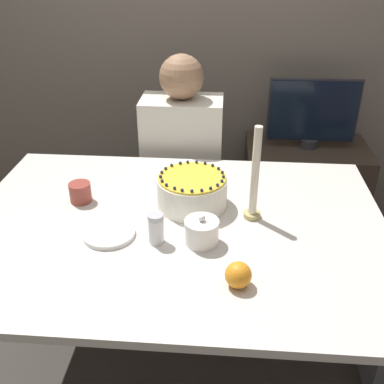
{
  "coord_description": "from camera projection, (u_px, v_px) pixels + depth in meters",
  "views": [
    {
      "loc": [
        0.17,
        -1.35,
        1.67
      ],
      "look_at": [
        0.05,
        0.14,
        0.82
      ],
      "focal_mm": 42.0,
      "sensor_mm": 36.0,
      "label": 1
    }
  ],
  "objects": [
    {
      "name": "candle",
      "position": [
        255.0,
        181.0,
        1.59
      ],
      "size": [
        0.06,
        0.06,
        0.36
      ],
      "color": "tan",
      "rests_on": "dining_table"
    },
    {
      "name": "plate_stack",
      "position": [
        109.0,
        233.0,
        1.56
      ],
      "size": [
        0.18,
        0.18,
        0.02
      ],
      "color": "white",
      "rests_on": "dining_table"
    },
    {
      "name": "side_cabinet",
      "position": [
        302.0,
        191.0,
        2.79
      ],
      "size": [
        0.71,
        0.45,
        0.59
      ],
      "color": "#382D23",
      "rests_on": "ground_plane"
    },
    {
      "name": "dining_table",
      "position": [
        175.0,
        246.0,
        1.67
      ],
      "size": [
        1.54,
        1.1,
        0.76
      ],
      "color": "beige",
      "rests_on": "ground_plane"
    },
    {
      "name": "cup",
      "position": [
        80.0,
        192.0,
        1.75
      ],
      "size": [
        0.08,
        0.08,
        0.08
      ],
      "color": "#993D33",
      "rests_on": "dining_table"
    },
    {
      "name": "cake",
      "position": [
        192.0,
        191.0,
        1.71
      ],
      "size": [
        0.27,
        0.27,
        0.14
      ],
      "color": "white",
      "rests_on": "dining_table"
    },
    {
      "name": "orange_fruit_0",
      "position": [
        238.0,
        275.0,
        1.32
      ],
      "size": [
        0.08,
        0.08,
        0.08
      ],
      "color": "orange",
      "rests_on": "dining_table"
    },
    {
      "name": "tv_monitor",
      "position": [
        313.0,
        113.0,
        2.54
      ],
      "size": [
        0.51,
        0.1,
        0.4
      ],
      "color": "#2D2D33",
      "rests_on": "side_cabinet"
    },
    {
      "name": "sugar_bowl",
      "position": [
        202.0,
        232.0,
        1.51
      ],
      "size": [
        0.12,
        0.12,
        0.11
      ],
      "color": "white",
      "rests_on": "dining_table"
    },
    {
      "name": "sugar_shaker",
      "position": [
        156.0,
        228.0,
        1.5
      ],
      "size": [
        0.06,
        0.06,
        0.11
      ],
      "color": "white",
      "rests_on": "dining_table"
    },
    {
      "name": "person_man_blue_shirt",
      "position": [
        183.0,
        183.0,
        2.4
      ],
      "size": [
        0.4,
        0.34,
        1.2
      ],
      "rotation": [
        0.0,
        0.0,
        3.14
      ],
      "color": "#595960",
      "rests_on": "ground_plane"
    },
    {
      "name": "ground_plane",
      "position": [
        178.0,
        367.0,
        2.0
      ],
      "size": [
        12.0,
        12.0,
        0.0
      ],
      "primitive_type": "plane",
      "color": "#3D3833"
    },
    {
      "name": "wall_behind",
      "position": [
        200.0,
        11.0,
        2.57
      ],
      "size": [
        8.0,
        0.05,
        2.6
      ],
      "color": "slate",
      "rests_on": "ground_plane"
    }
  ]
}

